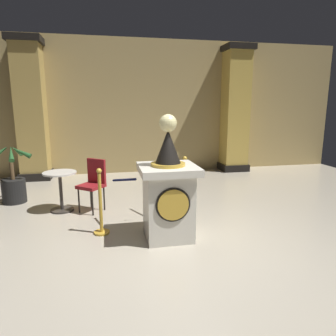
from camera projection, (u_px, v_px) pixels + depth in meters
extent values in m
plane|color=#B2A893|center=(182.00, 251.00, 4.10)|extent=(12.21, 12.21, 0.00)
cube|color=tan|center=(138.00, 107.00, 8.70)|extent=(12.21, 0.16, 3.74)
cube|color=silver|center=(168.00, 205.00, 4.44)|extent=(0.66, 0.66, 0.98)
cube|color=silver|center=(168.00, 169.00, 4.34)|extent=(0.83, 0.83, 0.10)
cylinder|color=gold|center=(173.00, 205.00, 4.09)|extent=(0.43, 0.03, 0.43)
cylinder|color=black|center=(173.00, 205.00, 4.10)|extent=(0.48, 0.01, 0.48)
cylinder|color=gold|center=(168.00, 164.00, 4.32)|extent=(0.50, 0.50, 0.04)
cone|color=black|center=(168.00, 146.00, 4.27)|extent=(0.36, 0.36, 0.48)
cylinder|color=gold|center=(168.00, 130.00, 4.22)|extent=(0.03, 0.03, 0.06)
sphere|color=beige|center=(168.00, 123.00, 4.20)|extent=(0.25, 0.25, 0.25)
cylinder|color=gold|center=(184.00, 212.00, 5.52)|extent=(0.24, 0.24, 0.03)
cylinder|color=gold|center=(184.00, 187.00, 5.43)|extent=(0.05, 0.05, 0.97)
sphere|color=gold|center=(185.00, 158.00, 5.32)|extent=(0.08, 0.08, 0.08)
cylinder|color=gold|center=(102.00, 232.00, 4.66)|extent=(0.24, 0.24, 0.03)
cylinder|color=gold|center=(100.00, 204.00, 4.57)|extent=(0.05, 0.05, 0.94)
sphere|color=gold|center=(99.00, 171.00, 4.47)|extent=(0.08, 0.08, 0.08)
cylinder|color=#141947|center=(166.00, 174.00, 5.15)|extent=(0.34, 0.75, 0.22)
cylinder|color=#141947|center=(124.00, 180.00, 4.72)|extent=(0.34, 0.75, 0.22)
sphere|color=#141947|center=(146.00, 182.00, 4.95)|extent=(0.04, 0.04, 0.04)
cube|color=black|center=(37.00, 175.00, 8.16)|extent=(0.79, 0.79, 0.20)
cube|color=tan|center=(31.00, 110.00, 7.82)|extent=(0.68, 0.68, 3.59)
cube|color=black|center=(25.00, 40.00, 7.47)|extent=(0.82, 0.82, 0.16)
cube|color=black|center=(232.00, 166.00, 9.26)|extent=(0.78, 0.78, 0.20)
cube|color=gold|center=(235.00, 110.00, 8.92)|extent=(0.68, 0.68, 3.59)
cube|color=black|center=(237.00, 48.00, 8.57)|extent=(0.82, 0.82, 0.16)
cylinder|color=black|center=(14.00, 191.00, 6.10)|extent=(0.45, 0.45, 0.48)
cylinder|color=brown|center=(12.00, 170.00, 6.02)|extent=(0.08, 0.08, 0.39)
cone|color=#265928|center=(21.00, 152.00, 5.95)|extent=(0.42, 0.17, 0.28)
cone|color=#265928|center=(17.00, 150.00, 6.14)|extent=(0.21, 0.41, 0.31)
cone|color=#265928|center=(1.00, 152.00, 5.99)|extent=(0.40, 0.29, 0.29)
cone|color=#265928|center=(11.00, 153.00, 5.77)|extent=(0.21, 0.39, 0.34)
cylinder|color=#332D28|center=(62.00, 210.00, 5.67)|extent=(0.42, 0.42, 0.03)
cylinder|color=#332D28|center=(61.00, 192.00, 5.60)|extent=(0.06, 0.06, 0.72)
cylinder|color=silver|center=(60.00, 173.00, 5.52)|extent=(0.60, 0.60, 0.03)
cylinder|color=black|center=(79.00, 201.00, 5.52)|extent=(0.03, 0.03, 0.45)
cylinder|color=black|center=(93.00, 203.00, 5.38)|extent=(0.03, 0.03, 0.45)
cylinder|color=black|center=(91.00, 196.00, 5.80)|extent=(0.03, 0.03, 0.45)
cylinder|color=black|center=(104.00, 198.00, 5.66)|extent=(0.03, 0.03, 0.45)
cube|color=maroon|center=(91.00, 186.00, 5.54)|extent=(0.56, 0.56, 0.06)
cube|color=maroon|center=(97.00, 171.00, 5.63)|extent=(0.34, 0.29, 0.45)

